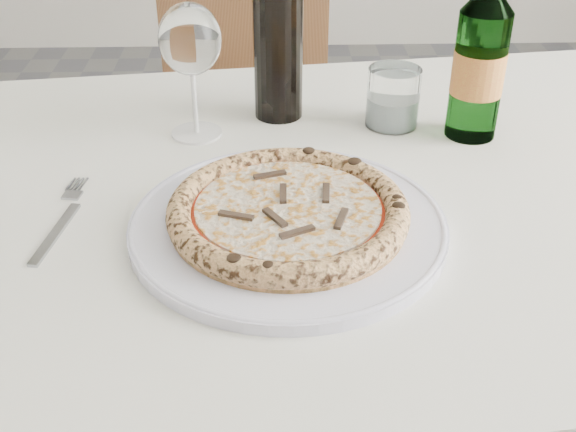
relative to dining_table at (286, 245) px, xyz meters
name	(u,v)px	position (x,y,z in m)	size (l,w,h in m)	color
dining_table	(286,245)	(0.00, 0.00, 0.00)	(1.51, 1.00, 0.76)	brown
chair_far	(246,96)	(-0.07, 0.82, -0.13)	(0.41, 0.41, 0.93)	brown
plate	(288,224)	(0.00, -0.10, 0.10)	(0.36, 0.36, 0.02)	white
pizza	(288,211)	(0.00, -0.10, 0.12)	(0.27, 0.27, 0.03)	tan
fork	(61,220)	(-0.26, -0.07, 0.09)	(0.03, 0.18, 0.00)	gray
wine_glass	(190,42)	(-0.12, 0.15, 0.23)	(0.09, 0.09, 0.19)	silver
tumbler	(393,101)	(0.16, 0.18, 0.13)	(0.08, 0.08, 0.09)	white
beer_bottle	(480,61)	(0.27, 0.14, 0.20)	(0.07, 0.07, 0.28)	#3C7A3C
wine_bottle	(278,34)	(0.00, 0.22, 0.21)	(0.07, 0.07, 0.29)	black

